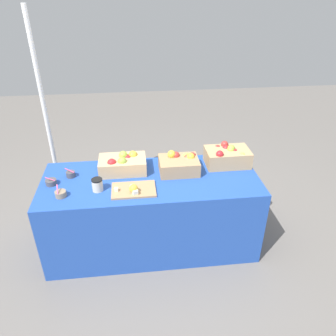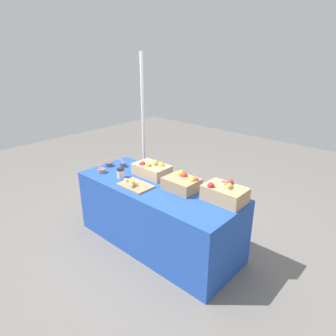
{
  "view_description": "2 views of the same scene",
  "coord_description": "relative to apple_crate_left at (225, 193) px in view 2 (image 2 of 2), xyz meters",
  "views": [
    {
      "loc": [
        -0.13,
        -2.42,
        2.25
      ],
      "look_at": [
        0.15,
        -0.03,
        0.85
      ],
      "focal_mm": 34.84,
      "sensor_mm": 36.0,
      "label": 1
    },
    {
      "loc": [
        2.05,
        -2.09,
        2.1
      ],
      "look_at": [
        0.12,
        0.03,
        0.96
      ],
      "focal_mm": 32.0,
      "sensor_mm": 36.0,
      "label": 2
    }
  ],
  "objects": [
    {
      "name": "apple_crate_right",
      "position": [
        -0.97,
        -0.02,
        -0.01
      ],
      "size": [
        0.42,
        0.27,
        0.18
      ],
      "color": "tan",
      "rests_on": "table"
    },
    {
      "name": "table",
      "position": [
        -0.73,
        -0.17,
        -0.45
      ],
      "size": [
        1.9,
        0.76,
        0.74
      ],
      "primitive_type": "cube",
      "color": "#234CAD",
      "rests_on": "ground_plane"
    },
    {
      "name": "apple_crate_left",
      "position": [
        0.0,
        0.0,
        0.0
      ],
      "size": [
        0.4,
        0.26,
        0.19
      ],
      "color": "tan",
      "rests_on": "table"
    },
    {
      "name": "cutting_board_front",
      "position": [
        -0.88,
        -0.36,
        -0.07
      ],
      "size": [
        0.36,
        0.24,
        0.09
      ],
      "color": "tan",
      "rests_on": "table"
    },
    {
      "name": "tent_pole",
      "position": [
        -1.71,
        0.56,
        0.22
      ],
      "size": [
        0.04,
        0.04,
        2.08
      ],
      "primitive_type": "cylinder",
      "color": "white",
      "rests_on": "ground_plane"
    },
    {
      "name": "apple_crate_middle",
      "position": [
        -0.46,
        -0.08,
        -0.01
      ],
      "size": [
        0.35,
        0.27,
        0.18
      ],
      "color": "tan",
      "rests_on": "table"
    },
    {
      "name": "sample_bowl_mid",
      "position": [
        -1.46,
        -0.36,
        -0.06
      ],
      "size": [
        0.09,
        0.09,
        0.1
      ],
      "color": "gray",
      "rests_on": "table"
    },
    {
      "name": "sample_bowl_far",
      "position": [
        -1.57,
        -0.17,
        -0.06
      ],
      "size": [
        0.09,
        0.09,
        0.09
      ],
      "color": "#4C4C51",
      "rests_on": "table"
    },
    {
      "name": "ground_plane",
      "position": [
        -0.73,
        -0.17,
        -0.82
      ],
      "size": [
        10.0,
        10.0,
        0.0
      ],
      "primitive_type": "plane",
      "color": "slate"
    },
    {
      "name": "coffee_cup",
      "position": [
        -1.18,
        -0.31,
        -0.03
      ],
      "size": [
        0.09,
        0.09,
        0.11
      ],
      "color": "beige",
      "rests_on": "table"
    },
    {
      "name": "sample_bowl_near",
      "position": [
        -1.43,
        -0.06,
        -0.06
      ],
      "size": [
        0.08,
        0.08,
        0.1
      ],
      "color": "#4C4C51",
      "rests_on": "table"
    }
  ]
}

